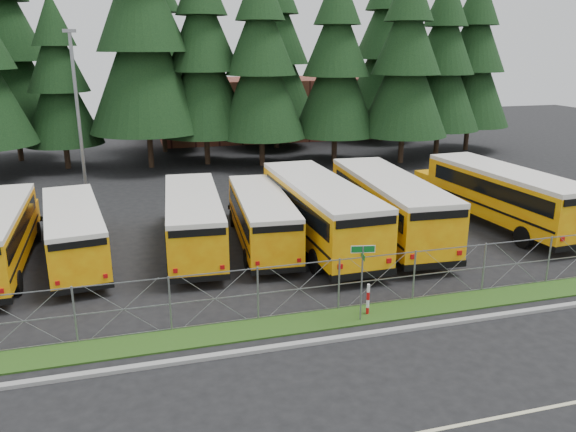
{
  "coord_description": "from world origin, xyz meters",
  "views": [
    {
      "loc": [
        -7.8,
        -18.47,
        9.24
      ],
      "look_at": [
        -1.51,
        4.0,
        2.16
      ],
      "focal_mm": 35.0,
      "sensor_mm": 36.0,
      "label": 1
    }
  ],
  "objects_px": {
    "striped_bollard": "(368,300)",
    "bus_1": "(74,233)",
    "street_sign": "(362,267)",
    "light_standard": "(78,114)",
    "bus_3": "(193,222)",
    "bus_east": "(498,197)",
    "bus_5": "(316,213)",
    "bus_6": "(386,207)",
    "bus_4": "(261,219)"
  },
  "relations": [
    {
      "from": "bus_1",
      "to": "street_sign",
      "type": "relative_size",
      "value": 3.52
    },
    {
      "from": "bus_east",
      "to": "street_sign",
      "type": "height_order",
      "value": "bus_east"
    },
    {
      "from": "street_sign",
      "to": "striped_bollard",
      "type": "distance_m",
      "value": 1.53
    },
    {
      "from": "bus_5",
      "to": "bus_east",
      "type": "relative_size",
      "value": 1.02
    },
    {
      "from": "street_sign",
      "to": "bus_4",
      "type": "bearing_deg",
      "value": 100.29
    },
    {
      "from": "bus_6",
      "to": "bus_1",
      "type": "bearing_deg",
      "value": -179.28
    },
    {
      "from": "bus_5",
      "to": "bus_6",
      "type": "xyz_separation_m",
      "value": [
        3.67,
        0.09,
        -0.01
      ]
    },
    {
      "from": "bus_3",
      "to": "bus_1",
      "type": "bearing_deg",
      "value": -175.56
    },
    {
      "from": "bus_6",
      "to": "bus_4",
      "type": "bearing_deg",
      "value": 178.97
    },
    {
      "from": "bus_east",
      "to": "striped_bollard",
      "type": "relative_size",
      "value": 9.88
    },
    {
      "from": "street_sign",
      "to": "light_standard",
      "type": "bearing_deg",
      "value": 119.26
    },
    {
      "from": "bus_4",
      "to": "light_standard",
      "type": "distance_m",
      "value": 13.33
    },
    {
      "from": "bus_4",
      "to": "light_standard",
      "type": "bearing_deg",
      "value": 136.54
    },
    {
      "from": "bus_4",
      "to": "bus_5",
      "type": "distance_m",
      "value": 2.68
    },
    {
      "from": "bus_1",
      "to": "light_standard",
      "type": "distance_m",
      "value": 10.09
    },
    {
      "from": "bus_6",
      "to": "light_standard",
      "type": "height_order",
      "value": "light_standard"
    },
    {
      "from": "bus_east",
      "to": "striped_bollard",
      "type": "distance_m",
      "value": 13.61
    },
    {
      "from": "bus_4",
      "to": "striped_bollard",
      "type": "relative_size",
      "value": 8.3
    },
    {
      "from": "bus_1",
      "to": "bus_3",
      "type": "bearing_deg",
      "value": -7.05
    },
    {
      "from": "bus_3",
      "to": "bus_6",
      "type": "xyz_separation_m",
      "value": [
        9.47,
        -0.72,
        0.19
      ]
    },
    {
      "from": "bus_3",
      "to": "bus_6",
      "type": "distance_m",
      "value": 9.5
    },
    {
      "from": "bus_3",
      "to": "street_sign",
      "type": "height_order",
      "value": "street_sign"
    },
    {
      "from": "bus_east",
      "to": "bus_3",
      "type": "bearing_deg",
      "value": 173.91
    },
    {
      "from": "street_sign",
      "to": "bus_1",
      "type": "bearing_deg",
      "value": 138.74
    },
    {
      "from": "bus_4",
      "to": "street_sign",
      "type": "height_order",
      "value": "street_sign"
    },
    {
      "from": "bus_3",
      "to": "bus_east",
      "type": "xyz_separation_m",
      "value": [
        16.14,
        -0.47,
        0.17
      ]
    },
    {
      "from": "bus_east",
      "to": "light_standard",
      "type": "relative_size",
      "value": 1.17
    },
    {
      "from": "bus_3",
      "to": "striped_bollard",
      "type": "relative_size",
      "value": 8.81
    },
    {
      "from": "bus_6",
      "to": "street_sign",
      "type": "height_order",
      "value": "bus_6"
    },
    {
      "from": "bus_1",
      "to": "bus_east",
      "type": "xyz_separation_m",
      "value": [
        21.4,
        -0.43,
        0.26
      ]
    },
    {
      "from": "bus_5",
      "to": "light_standard",
      "type": "xyz_separation_m",
      "value": [
        -11.11,
        9.93,
        3.91
      ]
    },
    {
      "from": "bus_6",
      "to": "striped_bollard",
      "type": "relative_size",
      "value": 10.04
    },
    {
      "from": "bus_6",
      "to": "street_sign",
      "type": "relative_size",
      "value": 4.29
    },
    {
      "from": "bus_4",
      "to": "light_standard",
      "type": "xyz_separation_m",
      "value": [
        -8.51,
        9.36,
        4.2
      ]
    },
    {
      "from": "bus_1",
      "to": "street_sign",
      "type": "bearing_deg",
      "value": -48.78
    },
    {
      "from": "striped_bollard",
      "to": "bus_4",
      "type": "bearing_deg",
      "value": 103.48
    },
    {
      "from": "bus_5",
      "to": "light_standard",
      "type": "relative_size",
      "value": 1.2
    },
    {
      "from": "bus_6",
      "to": "bus_east",
      "type": "bearing_deg",
      "value": 5.46
    },
    {
      "from": "bus_1",
      "to": "bus_3",
      "type": "xyz_separation_m",
      "value": [
        5.27,
        0.04,
        0.09
      ]
    },
    {
      "from": "light_standard",
      "to": "bus_4",
      "type": "bearing_deg",
      "value": -47.75
    },
    {
      "from": "bus_1",
      "to": "striped_bollard",
      "type": "bearing_deg",
      "value": -46.51
    },
    {
      "from": "bus_3",
      "to": "striped_bollard",
      "type": "xyz_separation_m",
      "value": [
        5.19,
        -8.5,
        -0.79
      ]
    },
    {
      "from": "bus_3",
      "to": "bus_4",
      "type": "relative_size",
      "value": 1.06
    },
    {
      "from": "bus_east",
      "to": "street_sign",
      "type": "distance_m",
      "value": 14.13
    },
    {
      "from": "bus_1",
      "to": "bus_5",
      "type": "xyz_separation_m",
      "value": [
        11.08,
        -0.76,
        0.29
      ]
    },
    {
      "from": "street_sign",
      "to": "light_standard",
      "type": "height_order",
      "value": "light_standard"
    },
    {
      "from": "bus_3",
      "to": "street_sign",
      "type": "xyz_separation_m",
      "value": [
        4.77,
        -8.85,
        0.65
      ]
    },
    {
      "from": "striped_bollard",
      "to": "bus_1",
      "type": "bearing_deg",
      "value": 141.01
    },
    {
      "from": "bus_east",
      "to": "striped_bollard",
      "type": "xyz_separation_m",
      "value": [
        -10.95,
        -8.03,
        -0.95
      ]
    },
    {
      "from": "bus_3",
      "to": "striped_bollard",
      "type": "height_order",
      "value": "bus_3"
    }
  ]
}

